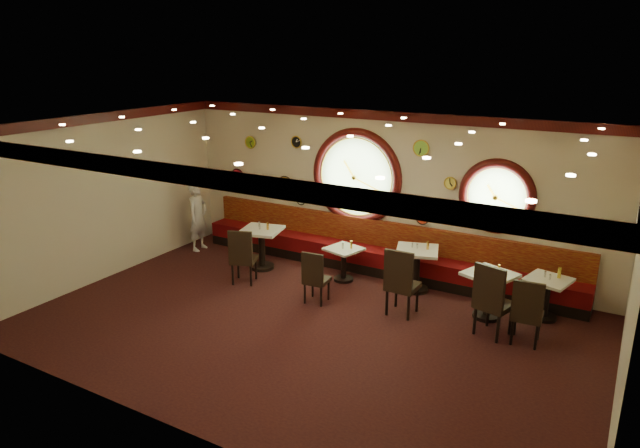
{
  "coord_description": "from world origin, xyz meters",
  "views": [
    {
      "loc": [
        4.37,
        -7.16,
        4.33
      ],
      "look_at": [
        -0.19,
        0.8,
        1.5
      ],
      "focal_mm": 32.0,
      "sensor_mm": 36.0,
      "label": 1
    }
  ],
  "objects_px": {
    "condiment_c_salt": "(412,245)",
    "condiment_d_pepper": "(487,271)",
    "condiment_b_salt": "(343,245)",
    "condiment_e_bottle": "(559,273)",
    "condiment_a_salt": "(259,224)",
    "condiment_d_salt": "(487,269)",
    "table_e": "(547,293)",
    "table_c": "(417,265)",
    "chair_c": "(401,278)",
    "condiment_a_bottle": "(268,226)",
    "chair_e": "(527,308)",
    "condiment_b_pepper": "(343,246)",
    "condiment_c_pepper": "(417,246)",
    "chair_d": "(492,296)",
    "condiment_c_bottle": "(428,245)",
    "condiment_e_salt": "(545,274)",
    "waiter": "(198,217)",
    "condiment_d_bottle": "(499,268)",
    "table_b": "(344,260)",
    "chair_a": "(242,253)",
    "chair_b": "(315,274)",
    "table_a": "(262,244)",
    "condiment_b_bottle": "(351,245)",
    "condiment_e_pepper": "(550,277)",
    "condiment_a_pepper": "(260,227)",
    "table_d": "(489,290)"
  },
  "relations": [
    {
      "from": "condiment_b_salt",
      "to": "condiment_e_bottle",
      "type": "bearing_deg",
      "value": 4.95
    },
    {
      "from": "condiment_e_salt",
      "to": "chair_a",
      "type": "bearing_deg",
      "value": -165.23
    },
    {
      "from": "chair_a",
      "to": "chair_e",
      "type": "bearing_deg",
      "value": -17.96
    },
    {
      "from": "table_a",
      "to": "condiment_c_bottle",
      "type": "xyz_separation_m",
      "value": [
        3.31,
        0.56,
        0.37
      ]
    },
    {
      "from": "table_c",
      "to": "condiment_e_salt",
      "type": "bearing_deg",
      "value": 0.74
    },
    {
      "from": "condiment_e_salt",
      "to": "waiter",
      "type": "height_order",
      "value": "waiter"
    },
    {
      "from": "table_a",
      "to": "waiter",
      "type": "height_order",
      "value": "waiter"
    },
    {
      "from": "condiment_a_pepper",
      "to": "waiter",
      "type": "distance_m",
      "value": 1.9
    },
    {
      "from": "condiment_a_bottle",
      "to": "condiment_e_salt",
      "type": "relative_size",
      "value": 1.49
    },
    {
      "from": "condiment_a_bottle",
      "to": "condiment_a_salt",
      "type": "bearing_deg",
      "value": 164.35
    },
    {
      "from": "table_e",
      "to": "condiment_d_salt",
      "type": "height_order",
      "value": "condiment_d_salt"
    },
    {
      "from": "condiment_d_pepper",
      "to": "chair_d",
      "type": "bearing_deg",
      "value": -68.7
    },
    {
      "from": "table_a",
      "to": "condiment_d_pepper",
      "type": "bearing_deg",
      "value": -0.38
    },
    {
      "from": "table_c",
      "to": "condiment_e_pepper",
      "type": "xyz_separation_m",
      "value": [
        2.3,
        -0.05,
        0.24
      ]
    },
    {
      "from": "chair_a",
      "to": "chair_b",
      "type": "xyz_separation_m",
      "value": [
        1.63,
        -0.07,
        -0.07
      ]
    },
    {
      "from": "table_d",
      "to": "waiter",
      "type": "distance_m",
      "value": 6.48
    },
    {
      "from": "condiment_a_salt",
      "to": "condiment_d_salt",
      "type": "relative_size",
      "value": 0.96
    },
    {
      "from": "condiment_d_pepper",
      "to": "condiment_a_bottle",
      "type": "height_order",
      "value": "condiment_a_bottle"
    },
    {
      "from": "condiment_e_bottle",
      "to": "condiment_c_bottle",
      "type": "bearing_deg",
      "value": -179.26
    },
    {
      "from": "condiment_d_salt",
      "to": "condiment_a_pepper",
      "type": "bearing_deg",
      "value": -178.75
    },
    {
      "from": "condiment_b_pepper",
      "to": "waiter",
      "type": "height_order",
      "value": "waiter"
    },
    {
      "from": "condiment_a_pepper",
      "to": "condiment_d_bottle",
      "type": "xyz_separation_m",
      "value": [
        4.7,
        0.17,
        -0.03
      ]
    },
    {
      "from": "condiment_c_salt",
      "to": "condiment_d_pepper",
      "type": "distance_m",
      "value": 1.61
    },
    {
      "from": "condiment_a_pepper",
      "to": "condiment_b_pepper",
      "type": "distance_m",
      "value": 1.79
    },
    {
      "from": "chair_d",
      "to": "condiment_c_bottle",
      "type": "distance_m",
      "value": 1.89
    },
    {
      "from": "condiment_b_salt",
      "to": "condiment_a_bottle",
      "type": "distance_m",
      "value": 1.62
    },
    {
      "from": "table_c",
      "to": "condiment_c_bottle",
      "type": "relative_size",
      "value": 6.11
    },
    {
      "from": "chair_c",
      "to": "condiment_d_salt",
      "type": "xyz_separation_m",
      "value": [
        1.23,
        0.7,
        0.17
      ]
    },
    {
      "from": "chair_d",
      "to": "condiment_a_salt",
      "type": "distance_m",
      "value": 4.95
    },
    {
      "from": "condiment_d_salt",
      "to": "condiment_d_bottle",
      "type": "xyz_separation_m",
      "value": [
        0.18,
        0.07,
        0.01
      ]
    },
    {
      "from": "table_e",
      "to": "waiter",
      "type": "distance_m",
      "value": 7.33
    },
    {
      "from": "condiment_d_bottle",
      "to": "table_b",
      "type": "bearing_deg",
      "value": 177.64
    },
    {
      "from": "condiment_b_salt",
      "to": "condiment_d_pepper",
      "type": "height_order",
      "value": "condiment_d_pepper"
    },
    {
      "from": "chair_e",
      "to": "table_c",
      "type": "bearing_deg",
      "value": 149.06
    },
    {
      "from": "condiment_b_pepper",
      "to": "condiment_c_pepper",
      "type": "bearing_deg",
      "value": 11.54
    },
    {
      "from": "chair_b",
      "to": "condiment_a_salt",
      "type": "height_order",
      "value": "chair_b"
    },
    {
      "from": "table_a",
      "to": "condiment_d_salt",
      "type": "relative_size",
      "value": 8.25
    },
    {
      "from": "table_a",
      "to": "chair_c",
      "type": "xyz_separation_m",
      "value": [
        3.28,
        -0.63,
        0.15
      ]
    },
    {
      "from": "chair_c",
      "to": "condiment_b_bottle",
      "type": "height_order",
      "value": "chair_c"
    },
    {
      "from": "chair_d",
      "to": "condiment_c_salt",
      "type": "bearing_deg",
      "value": 162.61
    },
    {
      "from": "table_e",
      "to": "table_c",
      "type": "bearing_deg",
      "value": 179.61
    },
    {
      "from": "chair_e",
      "to": "condiment_d_salt",
      "type": "relative_size",
      "value": 5.9
    },
    {
      "from": "chair_b",
      "to": "condiment_a_salt",
      "type": "relative_size",
      "value": 5.59
    },
    {
      "from": "table_e",
      "to": "chair_d",
      "type": "xyz_separation_m",
      "value": [
        -0.65,
        -1.09,
        0.24
      ]
    },
    {
      "from": "condiment_b_salt",
      "to": "condiment_b_pepper",
      "type": "height_order",
      "value": "condiment_b_salt"
    },
    {
      "from": "condiment_c_bottle",
      "to": "waiter",
      "type": "distance_m",
      "value": 5.21
    },
    {
      "from": "chair_d",
      "to": "condiment_b_pepper",
      "type": "height_order",
      "value": "chair_d"
    },
    {
      "from": "condiment_c_bottle",
      "to": "condiment_c_salt",
      "type": "bearing_deg",
      "value": -172.8
    },
    {
      "from": "chair_c",
      "to": "condiment_a_bottle",
      "type": "distance_m",
      "value": 3.22
    },
    {
      "from": "condiment_b_bottle",
      "to": "condiment_b_salt",
      "type": "bearing_deg",
      "value": -159.48
    }
  ]
}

